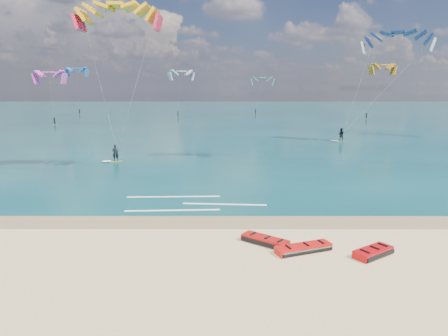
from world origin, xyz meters
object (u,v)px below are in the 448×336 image
Objects in this scene: packed_kite_left at (303,252)px; kitesurfer_main at (116,82)px; packed_kite_mid at (265,244)px; kitesurfer_far at (372,78)px; packed_kite_right at (373,256)px.

kitesurfer_main is at bearing 103.40° from packed_kite_left.
kitesurfer_main is (-11.66, 18.56, 7.88)m from packed_kite_mid.
kitesurfer_main is 34.04m from kitesurfer_far.
kitesurfer_far is (15.89, 36.96, 8.56)m from packed_kite_left.
kitesurfer_far reaches higher than kitesurfer_main.
packed_kite_mid is at bearing 129.79° from packed_kite_left.
kitesurfer_main is 0.95× the size of kitesurfer_far.
packed_kite_left is 1.13× the size of packed_kite_mid.
packed_kite_mid is at bearing -91.37° from kitesurfer_main.
packed_kite_left is 3.03m from packed_kite_right.
kitesurfer_main is at bearing 94.94° from packed_kite_right.
packed_kite_left is 41.13m from kitesurfer_far.
packed_kite_left is 1.90m from packed_kite_mid.
kitesurfer_main is at bearing 159.09° from packed_kite_mid.
kitesurfer_far is (17.55, 36.03, 8.56)m from packed_kite_mid.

